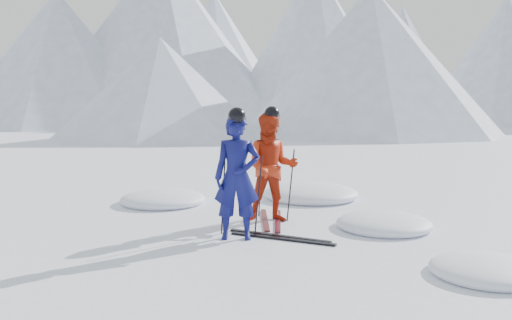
% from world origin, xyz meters
% --- Properties ---
extents(ground, '(160.00, 160.00, 0.00)m').
position_xyz_m(ground, '(0.00, 0.00, 0.00)').
color(ground, white).
rests_on(ground, ground).
extents(skier_blue, '(0.81, 0.67, 1.90)m').
position_xyz_m(skier_blue, '(-1.47, -0.54, 0.95)').
color(skier_blue, '#0D1052').
rests_on(skier_blue, ground).
extents(skier_red, '(1.12, 1.00, 1.90)m').
position_xyz_m(skier_red, '(-1.38, 0.78, 0.95)').
color(skier_red, red).
rests_on(skier_red, ground).
extents(pole_blue_left, '(0.13, 0.09, 1.26)m').
position_xyz_m(pole_blue_left, '(-1.77, -0.39, 0.63)').
color(pole_blue_left, black).
rests_on(pole_blue_left, ground).
extents(pole_blue_right, '(0.13, 0.07, 1.26)m').
position_xyz_m(pole_blue_right, '(-1.22, -0.29, 0.63)').
color(pole_blue_right, black).
rests_on(pole_blue_right, ground).
extents(pole_red_left, '(0.13, 0.10, 1.26)m').
position_xyz_m(pole_red_left, '(-1.68, 1.03, 0.63)').
color(pole_red_left, black).
rests_on(pole_red_left, ground).
extents(pole_red_right, '(0.13, 0.09, 1.26)m').
position_xyz_m(pole_red_right, '(-1.08, 0.93, 0.63)').
color(pole_red_right, black).
rests_on(pole_red_right, ground).
extents(ski_worn_left, '(0.74, 1.60, 0.03)m').
position_xyz_m(ski_worn_left, '(-1.50, 0.78, 0.01)').
color(ski_worn_left, black).
rests_on(ski_worn_left, ground).
extents(ski_worn_right, '(0.63, 1.64, 0.03)m').
position_xyz_m(ski_worn_right, '(-1.26, 0.78, 0.01)').
color(ski_worn_right, black).
rests_on(ski_worn_right, ground).
extents(ski_loose_a, '(1.70, 0.27, 0.03)m').
position_xyz_m(ski_loose_a, '(-0.90, -0.21, 0.01)').
color(ski_loose_a, black).
rests_on(ski_loose_a, ground).
extents(ski_loose_b, '(1.70, 0.21, 0.03)m').
position_xyz_m(ski_loose_b, '(-0.80, -0.36, 0.01)').
color(ski_loose_b, black).
rests_on(ski_loose_b, ground).
extents(snow_lumps, '(7.60, 5.94, 0.45)m').
position_xyz_m(snow_lumps, '(-1.24, 1.78, 0.00)').
color(snow_lumps, white).
rests_on(snow_lumps, ground).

